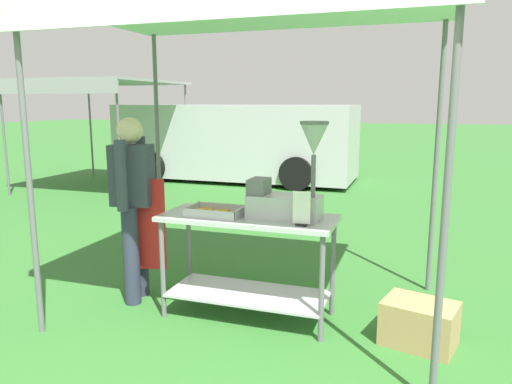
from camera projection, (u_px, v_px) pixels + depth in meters
ground_plane at (356, 200)px, 8.72m from camera, size 70.00×70.00×0.00m
stall_canopy at (252, 16)px, 3.63m from camera, size 3.02×2.04×2.47m
donut_cart at (248, 246)px, 3.86m from camera, size 1.40×0.58×0.85m
donut_tray at (215, 213)px, 3.83m from camera, size 0.43×0.29×0.07m
donut_fryer at (289, 188)px, 3.69m from camera, size 0.61×0.28×0.75m
menu_sign at (302, 211)px, 3.49m from camera, size 0.13×0.05×0.25m
vendor at (134, 200)px, 4.15m from camera, size 0.46×0.54×1.61m
supply_crate at (419, 323)px, 3.47m from camera, size 0.58×0.48×0.32m
van_silver at (236, 141)px, 10.91m from camera, size 5.31×2.10×1.69m
neighbour_tent at (98, 84)px, 9.51m from camera, size 2.70×2.72×2.17m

